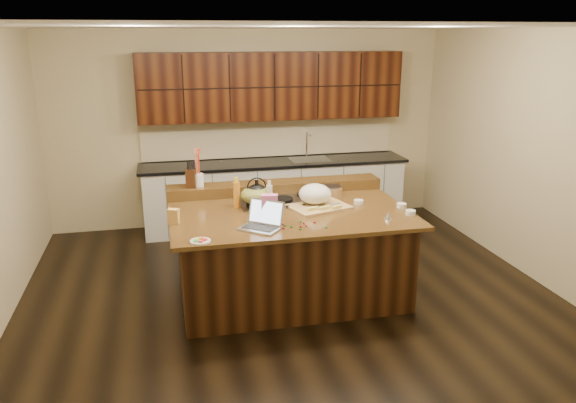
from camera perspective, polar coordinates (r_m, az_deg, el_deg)
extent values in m
cube|color=black|center=(6.02, 0.11, -9.33)|extent=(5.50, 5.00, 0.01)
cube|color=silver|center=(5.41, 0.12, 17.41)|extent=(5.50, 5.00, 0.01)
cube|color=tan|center=(7.98, -3.98, 7.39)|extent=(5.50, 0.01, 2.70)
cube|color=tan|center=(3.29, 10.07, -6.70)|extent=(5.50, 0.01, 2.70)
cube|color=tan|center=(6.73, 23.70, 4.25)|extent=(0.01, 5.00, 2.70)
cube|color=black|center=(5.84, 0.11, -5.40)|extent=(2.22, 1.42, 0.88)
cube|color=black|center=(5.68, 0.11, -1.11)|extent=(2.40, 1.60, 0.04)
cube|color=black|center=(6.32, -1.32, 1.49)|extent=(2.40, 0.30, 0.12)
cube|color=gray|center=(5.96, -0.54, -0.01)|extent=(0.92, 0.52, 0.02)
cylinder|color=black|center=(6.02, -3.59, 0.36)|extent=(0.22, 0.22, 0.03)
cylinder|color=black|center=(6.14, 1.94, 0.71)|extent=(0.22, 0.22, 0.03)
cylinder|color=black|center=(5.77, -3.17, -0.36)|extent=(0.22, 0.22, 0.03)
cylinder|color=black|center=(5.90, 2.58, 0.03)|extent=(0.22, 0.22, 0.03)
cylinder|color=black|center=(5.95, -0.54, 0.19)|extent=(0.22, 0.22, 0.03)
cube|color=silver|center=(7.90, -1.31, 0.65)|extent=(3.60, 0.62, 0.90)
cube|color=black|center=(7.79, -1.34, 3.97)|extent=(3.70, 0.66, 0.04)
cube|color=gray|center=(7.90, 2.23, 4.25)|extent=(0.55, 0.42, 0.01)
cylinder|color=gray|center=(8.03, 1.91, 5.82)|extent=(0.02, 0.02, 0.36)
cube|color=black|center=(7.77, -1.62, 11.64)|extent=(3.60, 0.34, 0.90)
cube|color=tan|center=(8.03, -1.80, 6.40)|extent=(3.60, 0.03, 0.50)
ellipsoid|color=black|center=(5.74, -3.19, 0.79)|extent=(0.30, 0.30, 0.20)
ellipsoid|color=olive|center=(5.74, -3.19, 0.67)|extent=(0.37, 0.37, 0.18)
cube|color=#B7B7BC|center=(5.14, -2.90, -2.77)|extent=(0.43, 0.42, 0.02)
cube|color=black|center=(5.14, -2.90, -2.66)|extent=(0.32, 0.30, 0.00)
cube|color=#B7B7BC|center=(5.20, -2.25, -1.07)|extent=(0.32, 0.28, 0.23)
cube|color=silver|center=(5.19, -2.28, -1.09)|extent=(0.28, 0.25, 0.19)
cylinder|color=orange|center=(5.76, -5.23, 0.66)|extent=(0.08, 0.08, 0.27)
cylinder|color=silver|center=(5.69, -1.91, 0.43)|extent=(0.07, 0.07, 0.25)
cube|color=tan|center=(5.76, 3.17, -0.55)|extent=(0.67, 0.57, 0.03)
ellipsoid|color=white|center=(5.80, 2.76, 0.78)|extent=(0.34, 0.34, 0.21)
cube|color=#EDD872|center=(5.59, 2.52, -0.74)|extent=(0.13, 0.03, 0.03)
cube|color=#EDD872|center=(5.63, 3.76, -0.65)|extent=(0.13, 0.03, 0.03)
cube|color=#EDD872|center=(5.66, 4.99, -0.56)|extent=(0.13, 0.03, 0.03)
cylinder|color=gray|center=(5.77, 4.44, -0.34)|extent=(0.22, 0.09, 0.01)
cylinder|color=white|center=(5.67, 12.34, -1.10)|extent=(0.10, 0.10, 0.04)
cylinder|color=white|center=(5.88, 11.47, -0.40)|extent=(0.13, 0.13, 0.04)
cylinder|color=white|center=(5.93, 7.18, -0.05)|extent=(0.11, 0.11, 0.04)
cylinder|color=#996B3F|center=(6.21, 4.42, 1.02)|extent=(0.30, 0.30, 0.09)
cone|color=silver|center=(5.49, 10.15, -1.43)|extent=(0.11, 0.11, 0.07)
cube|color=#D966AD|center=(5.25, -1.88, -0.79)|extent=(0.17, 0.11, 0.28)
cylinder|color=white|center=(4.90, -8.90, -3.99)|extent=(0.21, 0.21, 0.01)
cube|color=gold|center=(5.38, -11.54, -1.49)|extent=(0.12, 0.10, 0.14)
cylinder|color=white|center=(6.18, -9.11, 2.16)|extent=(0.12, 0.12, 0.14)
cube|color=black|center=(6.16, -9.79, 2.41)|extent=(0.13, 0.18, 0.20)
ellipsoid|color=red|center=(5.20, 1.87, -2.48)|extent=(0.02, 0.02, 0.02)
ellipsoid|color=#198C26|center=(5.27, -1.55, -2.24)|extent=(0.02, 0.02, 0.02)
ellipsoid|color=red|center=(5.28, 1.64, -2.21)|extent=(0.02, 0.02, 0.02)
ellipsoid|color=#198C26|center=(5.18, 3.86, -2.62)|extent=(0.02, 0.02, 0.02)
ellipsoid|color=red|center=(5.25, -0.52, -2.30)|extent=(0.02, 0.02, 0.02)
ellipsoid|color=#198C26|center=(5.12, 1.19, -2.82)|extent=(0.02, 0.02, 0.02)
ellipsoid|color=red|center=(5.31, 2.73, -2.11)|extent=(0.02, 0.02, 0.02)
ellipsoid|color=#198C26|center=(5.18, 0.32, -2.56)|extent=(0.02, 0.02, 0.02)
ellipsoid|color=red|center=(5.18, 1.29, -2.56)|extent=(0.02, 0.02, 0.02)
ellipsoid|color=#198C26|center=(5.32, 1.28, -2.05)|extent=(0.02, 0.02, 0.02)
ellipsoid|color=red|center=(5.14, -0.41, -2.73)|extent=(0.02, 0.02, 0.02)
ellipsoid|color=#198C26|center=(5.21, -0.26, -2.46)|extent=(0.02, 0.02, 0.02)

